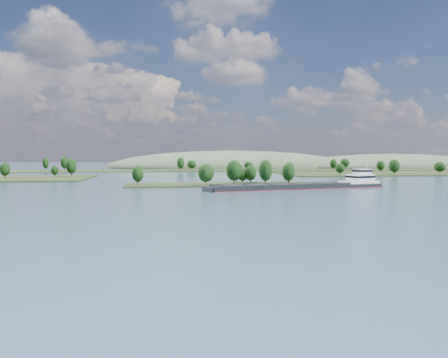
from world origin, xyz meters
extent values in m
plane|color=#3A5164|center=(0.00, 120.00, 0.00)|extent=(1800.00, 1800.00, 0.00)
cube|color=#212E14|center=(0.00, 180.00, 0.00)|extent=(100.00, 30.00, 1.20)
cylinder|color=black|center=(21.99, 167.93, 2.74)|extent=(0.50, 0.50, 4.28)
ellipsoid|color=black|center=(21.99, 167.93, 8.18)|extent=(6.99, 6.99, 11.01)
cylinder|color=black|center=(10.92, 192.09, 2.42)|extent=(0.50, 0.50, 3.64)
ellipsoid|color=black|center=(10.92, 192.09, 7.06)|extent=(8.67, 8.67, 9.37)
cylinder|color=black|center=(6.22, 171.93, 2.71)|extent=(0.50, 0.50, 4.22)
ellipsoid|color=black|center=(6.22, 171.93, 8.08)|extent=(8.28, 8.28, 10.85)
cylinder|color=black|center=(12.87, 183.89, 1.91)|extent=(0.50, 0.50, 2.62)
ellipsoid|color=black|center=(12.87, 183.89, 5.24)|extent=(5.51, 5.51, 6.74)
cylinder|color=black|center=(-8.69, 169.43, 2.39)|extent=(0.50, 0.50, 3.58)
ellipsoid|color=black|center=(-8.69, 169.43, 6.94)|extent=(8.10, 8.10, 9.20)
cylinder|color=black|center=(-43.13, 176.14, 2.24)|extent=(0.50, 0.50, 3.27)
ellipsoid|color=black|center=(-43.13, 176.14, 6.40)|extent=(5.93, 5.93, 8.41)
cylinder|color=black|center=(17.08, 182.32, 2.21)|extent=(0.50, 0.50, 3.23)
ellipsoid|color=black|center=(17.08, 182.32, 6.32)|extent=(6.49, 6.49, 8.30)
cylinder|color=black|center=(40.25, 186.70, 2.52)|extent=(0.50, 0.50, 3.85)
ellipsoid|color=black|center=(40.25, 186.70, 7.41)|extent=(6.05, 6.05, 9.89)
cylinder|color=black|center=(35.28, 171.83, 2.44)|extent=(0.50, 0.50, 3.69)
ellipsoid|color=black|center=(35.28, 171.83, 7.13)|extent=(6.80, 6.80, 9.48)
cylinder|color=black|center=(26.42, 187.29, 2.17)|extent=(0.50, 0.50, 3.14)
ellipsoid|color=black|center=(26.42, 187.29, 6.16)|extent=(6.92, 6.92, 8.08)
cylinder|color=black|center=(-94.34, 270.58, 2.96)|extent=(0.50, 0.50, 4.32)
ellipsoid|color=black|center=(-94.34, 270.58, 8.45)|extent=(7.38, 7.38, 11.11)
cylinder|color=black|center=(-105.76, 270.83, 2.09)|extent=(0.50, 0.50, 2.59)
ellipsoid|color=black|center=(-105.76, 270.83, 5.39)|extent=(5.12, 5.12, 6.66)
cylinder|color=black|center=(-131.57, 248.98, 2.52)|extent=(0.50, 0.50, 3.45)
ellipsoid|color=black|center=(-131.57, 248.98, 6.91)|extent=(6.19, 6.19, 8.87)
cylinder|color=black|center=(105.78, 269.20, 2.27)|extent=(0.50, 0.50, 2.94)
ellipsoid|color=black|center=(105.78, 269.20, 6.01)|extent=(7.21, 7.21, 7.56)
cylinder|color=black|center=(195.12, 277.33, 2.43)|extent=(0.50, 0.50, 3.26)
ellipsoid|color=black|center=(195.12, 277.33, 6.57)|extent=(8.98, 8.98, 8.38)
cylinder|color=black|center=(148.41, 265.68, 2.78)|extent=(0.50, 0.50, 3.96)
ellipsoid|color=black|center=(148.41, 265.68, 7.81)|extent=(8.30, 8.30, 10.17)
cylinder|color=black|center=(157.88, 281.57, 2.61)|extent=(0.50, 0.50, 3.62)
ellipsoid|color=black|center=(157.88, 281.57, 7.21)|extent=(5.97, 5.97, 9.31)
cylinder|color=black|center=(162.68, 314.01, 2.50)|extent=(0.50, 0.50, 3.40)
ellipsoid|color=black|center=(162.68, 314.01, 6.81)|extent=(7.17, 7.17, 8.73)
cube|color=#212E14|center=(0.00, 400.00, 0.00)|extent=(900.00, 60.00, 1.20)
cylinder|color=black|center=(-143.84, 399.23, 2.81)|extent=(0.50, 0.50, 4.42)
ellipsoid|color=black|center=(-143.84, 399.23, 8.42)|extent=(5.92, 5.92, 11.36)
cylinder|color=black|center=(146.93, 383.28, 2.48)|extent=(0.50, 0.50, 3.76)
ellipsoid|color=black|center=(146.93, 383.28, 7.26)|extent=(7.21, 7.21, 9.66)
cylinder|color=black|center=(0.41, 403.35, 2.27)|extent=(0.50, 0.50, 3.35)
ellipsoid|color=black|center=(0.41, 403.35, 6.53)|extent=(9.35, 9.35, 8.60)
cylinder|color=black|center=(172.90, 413.74, 2.53)|extent=(0.50, 0.50, 3.87)
ellipsoid|color=black|center=(172.90, 413.74, 7.45)|extent=(10.17, 10.17, 9.95)
cylinder|color=black|center=(-125.75, 397.52, 2.97)|extent=(0.50, 0.50, 4.75)
ellipsoid|color=black|center=(-125.75, 397.52, 9.01)|extent=(7.31, 7.31, 12.21)
cylinder|color=black|center=(58.07, 390.71, 2.08)|extent=(0.50, 0.50, 2.96)
ellipsoid|color=black|center=(58.07, 390.71, 5.85)|extent=(8.86, 8.86, 7.62)
cylinder|color=black|center=(-12.01, 383.31, 2.78)|extent=(0.50, 0.50, 4.36)
ellipsoid|color=black|center=(-12.01, 383.31, 8.33)|extent=(7.28, 7.28, 11.22)
ellipsoid|color=#405238|center=(260.00, 470.00, 0.00)|extent=(260.00, 140.00, 36.00)
ellipsoid|color=#405238|center=(60.00, 500.00, 0.00)|extent=(320.00, 160.00, 44.00)
cube|color=black|center=(33.81, 149.95, 0.56)|extent=(89.84, 30.30, 2.46)
cube|color=maroon|center=(33.81, 149.95, 0.06)|extent=(90.11, 30.56, 0.28)
cube|color=black|center=(23.89, 153.36, 2.13)|extent=(67.85, 15.45, 0.90)
cube|color=black|center=(26.26, 142.66, 2.13)|extent=(67.85, 15.45, 0.90)
cube|color=black|center=(25.07, 148.01, 1.96)|extent=(67.74, 24.36, 0.34)
cube|color=black|center=(1.03, 142.68, 2.29)|extent=(11.82, 11.14, 0.39)
cube|color=black|center=(13.05, 145.35, 2.29)|extent=(11.82, 11.14, 0.39)
cube|color=black|center=(25.07, 148.01, 2.29)|extent=(11.82, 11.14, 0.39)
cube|color=black|center=(37.09, 150.67, 2.29)|extent=(11.82, 11.14, 0.39)
cube|color=black|center=(49.11, 153.34, 2.29)|extent=(11.82, 11.14, 0.39)
cube|color=black|center=(-10.44, 140.14, 1.01)|extent=(5.46, 10.56, 2.24)
cylinder|color=black|center=(-9.35, 140.38, 2.57)|extent=(0.32, 0.32, 2.46)
cube|color=silver|center=(67.69, 157.45, 2.46)|extent=(19.81, 14.36, 1.34)
cube|color=silver|center=(68.78, 157.69, 4.70)|extent=(12.86, 11.16, 3.36)
cube|color=black|center=(68.78, 157.69, 5.15)|extent=(13.13, 11.43, 1.01)
cube|color=silver|center=(69.88, 157.94, 7.61)|extent=(8.01, 8.01, 2.46)
cube|color=black|center=(69.88, 157.94, 8.06)|extent=(8.28, 8.28, 0.90)
cube|color=silver|center=(69.88, 157.94, 8.95)|extent=(8.54, 8.54, 0.22)
cylinder|color=silver|center=(72.61, 158.54, 10.30)|extent=(0.27, 0.27, 2.91)
cylinder|color=black|center=(64.78, 160.25, 9.18)|extent=(0.67, 0.67, 1.34)
camera|label=1|loc=(-31.29, -51.11, 15.99)|focal=35.00mm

